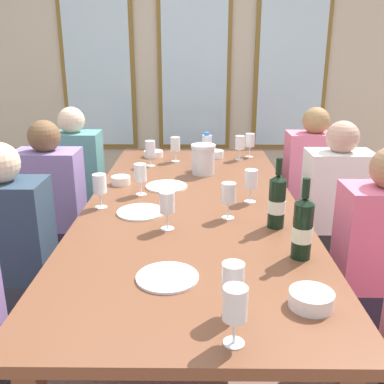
{
  "coord_description": "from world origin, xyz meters",
  "views": [
    {
      "loc": [
        0.02,
        -2.16,
        1.51
      ],
      "look_at": [
        0.0,
        0.01,
        0.79
      ],
      "focal_mm": 41.06,
      "sensor_mm": 36.0,
      "label": 1
    }
  ],
  "objects_px": {
    "seated_person_2": "(13,261)",
    "wine_glass_7": "(167,204)",
    "seated_person_3": "(377,270)",
    "wine_glass_5": "(233,281)",
    "wine_glass_8": "(229,194)",
    "seated_person_7": "(310,187)",
    "tasting_bowl_3": "(154,154)",
    "white_plate_2": "(166,186)",
    "water_bottle": "(207,151)",
    "seated_person_6": "(77,186)",
    "white_plate_1": "(141,212)",
    "tasting_bowl_0": "(121,180)",
    "dining_table": "(192,213)",
    "wine_glass_4": "(235,305)",
    "metal_pitcher": "(203,159)",
    "wine_glass_2": "(150,149)",
    "wine_glass_3": "(100,185)",
    "wine_bottle_1": "(277,201)",
    "wine_glass_10": "(175,145)",
    "seated_person_5": "(334,216)",
    "tasting_bowl_1": "(216,154)",
    "wine_glass_0": "(251,180)",
    "wine_glass_9": "(140,174)",
    "wine_glass_1": "(240,144)",
    "white_plate_0": "(167,277)",
    "wine_bottle_0": "(303,228)",
    "tasting_bowl_2": "(311,299)",
    "seated_person_4": "(52,215)"
  },
  "relations": [
    {
      "from": "wine_bottle_1",
      "to": "seated_person_5",
      "type": "xyz_separation_m",
      "value": [
        0.49,
        0.68,
        -0.34
      ]
    },
    {
      "from": "white_plate_2",
      "to": "tasting_bowl_3",
      "type": "relative_size",
      "value": 1.7
    },
    {
      "from": "water_bottle",
      "to": "tasting_bowl_2",
      "type": "bearing_deg",
      "value": -80.04
    },
    {
      "from": "seated_person_7",
      "to": "wine_glass_8",
      "type": "bearing_deg",
      "value": -120.74
    },
    {
      "from": "tasting_bowl_2",
      "to": "wine_glass_7",
      "type": "relative_size",
      "value": 0.8
    },
    {
      "from": "tasting_bowl_3",
      "to": "seated_person_5",
      "type": "relative_size",
      "value": 0.13
    },
    {
      "from": "wine_glass_5",
      "to": "wine_glass_10",
      "type": "bearing_deg",
      "value": 97.82
    },
    {
      "from": "wine_glass_4",
      "to": "tasting_bowl_0",
      "type": "bearing_deg",
      "value": 110.62
    },
    {
      "from": "wine_bottle_1",
      "to": "wine_glass_3",
      "type": "relative_size",
      "value": 1.83
    },
    {
      "from": "tasting_bowl_0",
      "to": "seated_person_4",
      "type": "distance_m",
      "value": 0.51
    },
    {
      "from": "water_bottle",
      "to": "wine_glass_3",
      "type": "xyz_separation_m",
      "value": [
        -0.55,
        -0.77,
        0.0
      ]
    },
    {
      "from": "seated_person_2",
      "to": "wine_glass_7",
      "type": "bearing_deg",
      "value": -7.32
    },
    {
      "from": "white_plate_1",
      "to": "wine_bottle_1",
      "type": "distance_m",
      "value": 0.66
    },
    {
      "from": "water_bottle",
      "to": "seated_person_6",
      "type": "xyz_separation_m",
      "value": [
        -0.96,
        0.26,
        -0.33
      ]
    },
    {
      "from": "white_plate_0",
      "to": "wine_glass_5",
      "type": "bearing_deg",
      "value": -46.4
    },
    {
      "from": "seated_person_6",
      "to": "seated_person_7",
      "type": "height_order",
      "value": "same"
    },
    {
      "from": "wine_glass_5",
      "to": "wine_glass_8",
      "type": "relative_size",
      "value": 1.0
    },
    {
      "from": "wine_glass_9",
      "to": "wine_glass_1",
      "type": "bearing_deg",
      "value": 52.13
    },
    {
      "from": "tasting_bowl_1",
      "to": "wine_glass_8",
      "type": "height_order",
      "value": "wine_glass_8"
    },
    {
      "from": "wine_bottle_0",
      "to": "tasting_bowl_0",
      "type": "bearing_deg",
      "value": 132.09
    },
    {
      "from": "seated_person_7",
      "to": "wine_bottle_0",
      "type": "bearing_deg",
      "value": -105.73
    },
    {
      "from": "water_bottle",
      "to": "seated_person_7",
      "type": "relative_size",
      "value": 0.22
    },
    {
      "from": "dining_table",
      "to": "wine_glass_4",
      "type": "bearing_deg",
      "value": -83.76
    },
    {
      "from": "wine_glass_9",
      "to": "seated_person_7",
      "type": "xyz_separation_m",
      "value": [
        1.15,
        0.83,
        -0.33
      ]
    },
    {
      "from": "wine_bottle_1",
      "to": "wine_glass_4",
      "type": "height_order",
      "value": "wine_bottle_1"
    },
    {
      "from": "white_plate_2",
      "to": "wine_glass_5",
      "type": "relative_size",
      "value": 1.39
    },
    {
      "from": "wine_glass_7",
      "to": "seated_person_3",
      "type": "bearing_deg",
      "value": 1.77
    },
    {
      "from": "tasting_bowl_3",
      "to": "white_plate_2",
      "type": "bearing_deg",
      "value": -79.0
    },
    {
      "from": "metal_pitcher",
      "to": "wine_glass_2",
      "type": "xyz_separation_m",
      "value": [
        -0.35,
        0.19,
        0.03
      ]
    },
    {
      "from": "tasting_bowl_1",
      "to": "wine_glass_7",
      "type": "bearing_deg",
      "value": -101.43
    },
    {
      "from": "wine_glass_2",
      "to": "wine_glass_3",
      "type": "relative_size",
      "value": 1.0
    },
    {
      "from": "wine_bottle_1",
      "to": "wine_glass_0",
      "type": "distance_m",
      "value": 0.34
    },
    {
      "from": "seated_person_4",
      "to": "wine_glass_2",
      "type": "bearing_deg",
      "value": 32.36
    },
    {
      "from": "metal_pitcher",
      "to": "white_plate_0",
      "type": "bearing_deg",
      "value": -96.15
    },
    {
      "from": "wine_bottle_1",
      "to": "tasting_bowl_1",
      "type": "bearing_deg",
      "value": 99.45
    },
    {
      "from": "white_plate_1",
      "to": "wine_glass_4",
      "type": "xyz_separation_m",
      "value": [
        0.37,
        -0.99,
        0.12
      ]
    },
    {
      "from": "wine_glass_2",
      "to": "seated_person_5",
      "type": "distance_m",
      "value": 1.26
    },
    {
      "from": "tasting_bowl_1",
      "to": "seated_person_3",
      "type": "height_order",
      "value": "seated_person_3"
    },
    {
      "from": "white_plate_1",
      "to": "seated_person_6",
      "type": "xyz_separation_m",
      "value": [
        -0.62,
        1.1,
        -0.22
      ]
    },
    {
      "from": "white_plate_2",
      "to": "wine_glass_1",
      "type": "bearing_deg",
      "value": 53.44
    },
    {
      "from": "wine_glass_9",
      "to": "seated_person_6",
      "type": "height_order",
      "value": "seated_person_6"
    },
    {
      "from": "wine_bottle_1",
      "to": "wine_glass_9",
      "type": "xyz_separation_m",
      "value": [
        -0.66,
        0.44,
        -0.01
      ]
    },
    {
      "from": "tasting_bowl_3",
      "to": "wine_glass_7",
      "type": "bearing_deg",
      "value": -82.07
    },
    {
      "from": "wine_glass_2",
      "to": "wine_glass_0",
      "type": "bearing_deg",
      "value": -50.6
    },
    {
      "from": "wine_glass_3",
      "to": "wine_glass_7",
      "type": "bearing_deg",
      "value": -37.6
    },
    {
      "from": "white_plate_1",
      "to": "tasting_bowl_0",
      "type": "distance_m",
      "value": 0.5
    },
    {
      "from": "wine_glass_1",
      "to": "dining_table",
      "type": "bearing_deg",
      "value": -110.24
    },
    {
      "from": "wine_glass_4",
      "to": "wine_glass_8",
      "type": "height_order",
      "value": "same"
    },
    {
      "from": "tasting_bowl_0",
      "to": "water_bottle",
      "type": "xyz_separation_m",
      "value": [
        0.51,
        0.38,
        0.09
      ]
    },
    {
      "from": "wine_glass_0",
      "to": "seated_person_4",
      "type": "xyz_separation_m",
      "value": [
        -1.17,
        0.35,
        -0.34
      ]
    }
  ]
}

